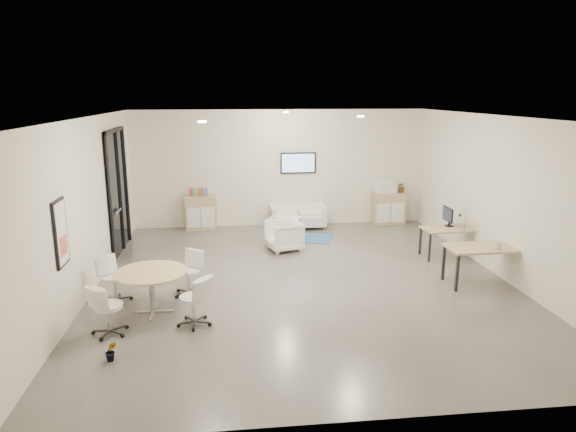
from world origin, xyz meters
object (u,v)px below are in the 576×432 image
(round_table, at_px, (151,276))
(armchair_right, at_px, (283,230))
(sideboard_left, at_px, (201,213))
(desk_rear, at_px, (452,231))
(sideboard_right, at_px, (388,208))
(armchair_left, at_px, (284,234))
(loveseat, at_px, (298,217))
(desk_front, at_px, (485,251))

(round_table, bearing_deg, armchair_right, 55.01)
(sideboard_left, relative_size, armchair_right, 1.24)
(sideboard_left, height_order, armchair_right, sideboard_left)
(armchair_right, bearing_deg, sideboard_left, 165.15)
(desk_rear, height_order, round_table, round_table)
(desk_rear, relative_size, round_table, 1.12)
(sideboard_right, bearing_deg, armchair_left, -146.04)
(desk_rear, distance_m, round_table, 6.71)
(sideboard_right, relative_size, armchair_left, 1.18)
(sideboard_left, distance_m, loveseat, 2.65)
(armchair_left, bearing_deg, loveseat, 147.61)
(sideboard_right, height_order, desk_rear, sideboard_right)
(sideboard_left, height_order, sideboard_right, sideboard_left)
(armchair_left, distance_m, desk_rear, 3.82)
(loveseat, bearing_deg, sideboard_right, 2.32)
(sideboard_right, bearing_deg, round_table, -136.70)
(desk_rear, bearing_deg, sideboard_left, 146.60)
(sideboard_left, relative_size, desk_front, 0.64)
(round_table, bearing_deg, desk_front, 5.95)
(desk_rear, bearing_deg, round_table, -164.38)
(sideboard_right, xyz_separation_m, armchair_right, (-3.17, -1.72, -0.08))
(round_table, bearing_deg, sideboard_left, 84.28)
(sideboard_right, relative_size, desk_front, 0.62)
(sideboard_right, bearing_deg, armchair_right, -151.58)
(desk_rear, bearing_deg, sideboard_right, 94.04)
(armchair_right, xyz_separation_m, desk_rear, (3.66, -1.39, 0.24))
(sideboard_left, relative_size, loveseat, 0.62)
(sideboard_right, height_order, desk_front, sideboard_right)
(armchair_right, distance_m, round_table, 4.58)
(armchair_left, bearing_deg, desk_rear, 59.86)
(armchair_left, bearing_deg, sideboard_right, 108.10)
(armchair_left, bearing_deg, sideboard_left, -152.67)
(desk_front, bearing_deg, loveseat, 122.07)
(armchair_left, height_order, desk_front, armchair_left)
(sideboard_right, xyz_separation_m, round_table, (-5.79, -5.46, 0.20))
(sideboard_left, bearing_deg, desk_front, -40.49)
(sideboard_left, bearing_deg, desk_rear, -28.46)
(armchair_left, distance_m, desk_front, 4.49)
(sideboard_left, distance_m, round_table, 5.49)
(armchair_right, bearing_deg, round_table, -100.09)
(loveseat, distance_m, desk_front, 5.58)
(sideboard_left, bearing_deg, sideboard_right, -0.06)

